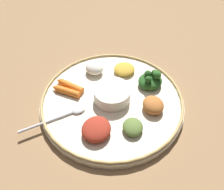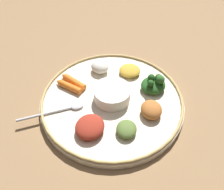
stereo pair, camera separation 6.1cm
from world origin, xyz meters
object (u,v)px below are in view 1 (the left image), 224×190
Objects in this scene: center_bowl at (112,94)px; spoon at (63,116)px; carrot_outer at (66,91)px; carrot_near_spoon at (70,85)px; greens_pile at (151,80)px.

center_bowl reaches higher than spoon.
center_bowl is 0.13m from carrot_outer.
carrot_outer is (-0.01, -0.02, -0.00)m from carrot_near_spoon.
spoon is 0.10m from carrot_near_spoon.
spoon is 2.11× the size of carrot_near_spoon.
spoon is at bearing -175.09° from greens_pile.
carrot_near_spoon is at bearing 139.43° from center_bowl.
greens_pile reaches higher than carrot_near_spoon.
spoon is (-0.14, -0.01, -0.02)m from center_bowl.
center_bowl is at bearing -40.57° from carrot_near_spoon.
greens_pile is (0.26, 0.02, 0.02)m from spoon.
carrot_outer is at bearing 71.35° from spoon.
center_bowl reaches higher than carrot_outer.
spoon is at bearing -113.32° from carrot_near_spoon.
greens_pile is 1.12× the size of carrot_outer.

